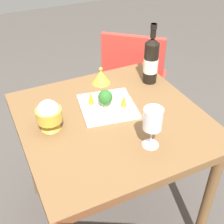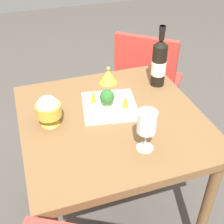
{
  "view_description": "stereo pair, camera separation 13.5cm",
  "coord_description": "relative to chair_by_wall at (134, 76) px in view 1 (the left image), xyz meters",
  "views": [
    {
      "loc": [
        0.47,
        0.98,
        1.56
      ],
      "look_at": [
        0.0,
        0.0,
        0.75
      ],
      "focal_mm": 48.29,
      "sensor_mm": 36.0,
      "label": 1
    },
    {
      "loc": [
        0.34,
        1.03,
        1.56
      ],
      "look_at": [
        0.0,
        0.0,
        0.75
      ],
      "focal_mm": 48.29,
      "sensor_mm": 36.0,
      "label": 2
    }
  ],
  "objects": [
    {
      "name": "serving_plate",
      "position": [
        0.43,
        0.5,
        0.2
      ],
      "size": [
        0.29,
        0.29,
        0.02
      ],
      "rotation": [
        0.0,
        0.0,
        -0.17
      ],
      "color": "white",
      "rests_on": "dining_table"
    },
    {
      "name": "ground_plane",
      "position": [
        0.44,
        0.58,
        -0.53
      ],
      "size": [
        8.0,
        8.0,
        0.0
      ],
      "primitive_type": "plane",
      "color": "#4C4742"
    },
    {
      "name": "carrot_garnish_left",
      "position": [
        0.37,
        0.54,
        0.24
      ],
      "size": [
        0.03,
        0.03,
        0.06
      ],
      "color": "orange",
      "rests_on": "serving_plate"
    },
    {
      "name": "wine_bottle",
      "position": [
        0.12,
        0.38,
        0.32
      ],
      "size": [
        0.08,
        0.08,
        0.32
      ],
      "color": "black",
      "rests_on": "dining_table"
    },
    {
      "name": "rice_bowl_lid",
      "position": [
        0.36,
        0.28,
        0.23
      ],
      "size": [
        0.1,
        0.1,
        0.09
      ],
      "color": "gold",
      "rests_on": "dining_table"
    },
    {
      "name": "carrot_garnish_right",
      "position": [
        0.5,
        0.46,
        0.25
      ],
      "size": [
        0.03,
        0.03,
        0.07
      ],
      "color": "orange",
      "rests_on": "serving_plate"
    },
    {
      "name": "chair_by_wall",
      "position": [
        0.0,
        0.0,
        0.0
      ],
      "size": [
        0.56,
        0.56,
        0.85
      ],
      "rotation": [
        0.0,
        0.0,
        2.44
      ],
      "color": "red",
      "rests_on": "ground_plane"
    },
    {
      "name": "dining_table",
      "position": [
        0.44,
        0.58,
        0.1
      ],
      "size": [
        0.82,
        0.82,
        0.72
      ],
      "color": "brown",
      "rests_on": "ground_plane"
    },
    {
      "name": "wine_glass",
      "position": [
        0.38,
        0.82,
        0.32
      ],
      "size": [
        0.08,
        0.08,
        0.18
      ],
      "color": "white",
      "rests_on": "dining_table"
    },
    {
      "name": "broccoli_floret",
      "position": [
        0.45,
        0.51,
        0.26
      ],
      "size": [
        0.07,
        0.07,
        0.09
      ],
      "color": "#729E4C",
      "rests_on": "serving_plate"
    },
    {
      "name": "rice_bowl",
      "position": [
        0.72,
        0.54,
        0.27
      ],
      "size": [
        0.11,
        0.11,
        0.14
      ],
      "color": "gold",
      "rests_on": "dining_table"
    }
  ]
}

